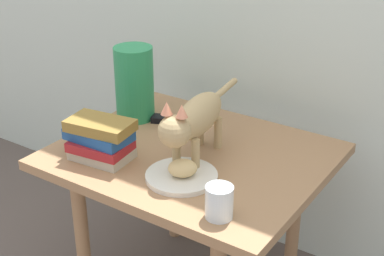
{
  "coord_description": "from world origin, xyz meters",
  "views": [
    {
      "loc": [
        0.83,
        -1.24,
        1.34
      ],
      "look_at": [
        0.0,
        0.0,
        0.63
      ],
      "focal_mm": 52.5,
      "sensor_mm": 36.0,
      "label": 1
    }
  ],
  "objects_px": {
    "bread_roll": "(183,168)",
    "tv_remote": "(174,120)",
    "book_stack": "(100,139)",
    "green_vase": "(134,83)",
    "side_table": "(192,173)",
    "cat": "(194,119)",
    "plate": "(182,176)",
    "candle_jar": "(219,204)"
  },
  "relations": [
    {
      "from": "candle_jar",
      "to": "book_stack",
      "type": "bearing_deg",
      "value": 171.5
    },
    {
      "from": "candle_jar",
      "to": "tv_remote",
      "type": "relative_size",
      "value": 0.57
    },
    {
      "from": "green_vase",
      "to": "plate",
      "type": "bearing_deg",
      "value": -34.6
    },
    {
      "from": "plate",
      "to": "candle_jar",
      "type": "xyz_separation_m",
      "value": [
        0.18,
        -0.1,
        0.03
      ]
    },
    {
      "from": "cat",
      "to": "book_stack",
      "type": "distance_m",
      "value": 0.28
    },
    {
      "from": "side_table",
      "to": "bread_roll",
      "type": "bearing_deg",
      "value": -64.98
    },
    {
      "from": "green_vase",
      "to": "candle_jar",
      "type": "height_order",
      "value": "green_vase"
    },
    {
      "from": "tv_remote",
      "to": "cat",
      "type": "bearing_deg",
      "value": -65.89
    },
    {
      "from": "green_vase",
      "to": "tv_remote",
      "type": "height_order",
      "value": "green_vase"
    },
    {
      "from": "book_stack",
      "to": "tv_remote",
      "type": "relative_size",
      "value": 1.38
    },
    {
      "from": "candle_jar",
      "to": "bread_roll",
      "type": "bearing_deg",
      "value": 151.72
    },
    {
      "from": "candle_jar",
      "to": "plate",
      "type": "bearing_deg",
      "value": 151.01
    },
    {
      "from": "side_table",
      "to": "green_vase",
      "type": "distance_m",
      "value": 0.37
    },
    {
      "from": "book_stack",
      "to": "candle_jar",
      "type": "xyz_separation_m",
      "value": [
        0.44,
        -0.07,
        -0.02
      ]
    },
    {
      "from": "cat",
      "to": "plate",
      "type": "bearing_deg",
      "value": -75.01
    },
    {
      "from": "side_table",
      "to": "candle_jar",
      "type": "relative_size",
      "value": 9.25
    },
    {
      "from": "candle_jar",
      "to": "tv_remote",
      "type": "distance_m",
      "value": 0.57
    },
    {
      "from": "bread_roll",
      "to": "tv_remote",
      "type": "bearing_deg",
      "value": 129.05
    },
    {
      "from": "side_table",
      "to": "cat",
      "type": "bearing_deg",
      "value": -49.34
    },
    {
      "from": "bread_roll",
      "to": "book_stack",
      "type": "xyz_separation_m",
      "value": [
        -0.27,
        -0.03,
        0.02
      ]
    },
    {
      "from": "plate",
      "to": "green_vase",
      "type": "distance_m",
      "value": 0.46
    },
    {
      "from": "plate",
      "to": "green_vase",
      "type": "relative_size",
      "value": 0.81
    },
    {
      "from": "side_table",
      "to": "tv_remote",
      "type": "distance_m",
      "value": 0.23
    },
    {
      "from": "bread_roll",
      "to": "cat",
      "type": "bearing_deg",
      "value": 108.16
    },
    {
      "from": "side_table",
      "to": "cat",
      "type": "distance_m",
      "value": 0.21
    },
    {
      "from": "plate",
      "to": "cat",
      "type": "xyz_separation_m",
      "value": [
        -0.03,
        0.11,
        0.13
      ]
    },
    {
      "from": "tv_remote",
      "to": "green_vase",
      "type": "bearing_deg",
      "value": 171.9
    },
    {
      "from": "plate",
      "to": "tv_remote",
      "type": "relative_size",
      "value": 1.34
    },
    {
      "from": "side_table",
      "to": "tv_remote",
      "type": "relative_size",
      "value": 5.24
    },
    {
      "from": "bread_roll",
      "to": "book_stack",
      "type": "relative_size",
      "value": 0.39
    },
    {
      "from": "tv_remote",
      "to": "bread_roll",
      "type": "bearing_deg",
      "value": -74.9
    },
    {
      "from": "book_stack",
      "to": "green_vase",
      "type": "xyz_separation_m",
      "value": [
        -0.1,
        0.28,
        0.06
      ]
    },
    {
      "from": "cat",
      "to": "candle_jar",
      "type": "bearing_deg",
      "value": -44.55
    },
    {
      "from": "side_table",
      "to": "book_stack",
      "type": "bearing_deg",
      "value": -137.94
    },
    {
      "from": "book_stack",
      "to": "green_vase",
      "type": "height_order",
      "value": "green_vase"
    },
    {
      "from": "green_vase",
      "to": "tv_remote",
      "type": "relative_size",
      "value": 1.66
    },
    {
      "from": "cat",
      "to": "tv_remote",
      "type": "bearing_deg",
      "value": 138.06
    },
    {
      "from": "side_table",
      "to": "candle_jar",
      "type": "bearing_deg",
      "value": -45.28
    },
    {
      "from": "book_stack",
      "to": "cat",
      "type": "bearing_deg",
      "value": 30.87
    },
    {
      "from": "candle_jar",
      "to": "cat",
      "type": "bearing_deg",
      "value": 135.45
    },
    {
      "from": "bread_roll",
      "to": "book_stack",
      "type": "bearing_deg",
      "value": -174.45
    },
    {
      "from": "bread_roll",
      "to": "cat",
      "type": "relative_size",
      "value": 0.17
    }
  ]
}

